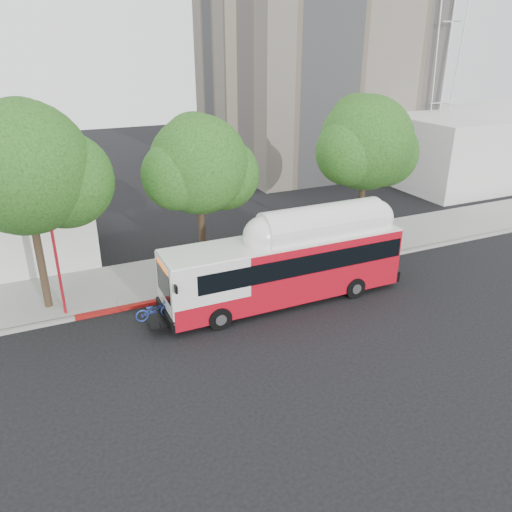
# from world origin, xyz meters

# --- Properties ---
(ground) EXTENTS (120.00, 120.00, 0.00)m
(ground) POSITION_xyz_m (0.00, 0.00, 0.00)
(ground) COLOR black
(ground) RESTS_ON ground
(sidewalk) EXTENTS (60.00, 5.00, 0.15)m
(sidewalk) POSITION_xyz_m (0.00, 6.50, 0.07)
(sidewalk) COLOR gray
(sidewalk) RESTS_ON ground
(curb_strip) EXTENTS (60.00, 0.30, 0.15)m
(curb_strip) POSITION_xyz_m (0.00, 3.90, 0.07)
(curb_strip) COLOR gray
(curb_strip) RESTS_ON ground
(red_curb_segment) EXTENTS (10.00, 0.32, 0.16)m
(red_curb_segment) POSITION_xyz_m (-3.00, 3.90, 0.08)
(red_curb_segment) COLOR maroon
(red_curb_segment) RESTS_ON ground
(street_tree_left) EXTENTS (6.67, 5.80, 9.74)m
(street_tree_left) POSITION_xyz_m (-8.53, 5.56, 6.60)
(street_tree_left) COLOR #2D2116
(street_tree_left) RESTS_ON ground
(street_tree_mid) EXTENTS (5.75, 5.00, 8.62)m
(street_tree_mid) POSITION_xyz_m (-0.59, 6.06, 5.91)
(street_tree_mid) COLOR #2D2116
(street_tree_mid) RESTS_ON ground
(street_tree_right) EXTENTS (6.21, 5.40, 9.18)m
(street_tree_right) POSITION_xyz_m (9.44, 5.86, 6.26)
(street_tree_right) COLOR #2D2116
(street_tree_right) RESTS_ON ground
(horizon_block) EXTENTS (20.00, 12.00, 6.00)m
(horizon_block) POSITION_xyz_m (30.00, 16.00, 3.00)
(horizon_block) COLOR silver
(horizon_block) RESTS_ON ground
(transit_bus) EXTENTS (12.72, 2.77, 3.76)m
(transit_bus) POSITION_xyz_m (1.73, 1.55, 1.76)
(transit_bus) COLOR #B40C1B
(transit_bus) RESTS_ON ground
(signal_pole) EXTENTS (0.13, 0.44, 4.68)m
(signal_pole) POSITION_xyz_m (-8.34, 4.43, 2.40)
(signal_pole) COLOR red
(signal_pole) RESTS_ON ground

